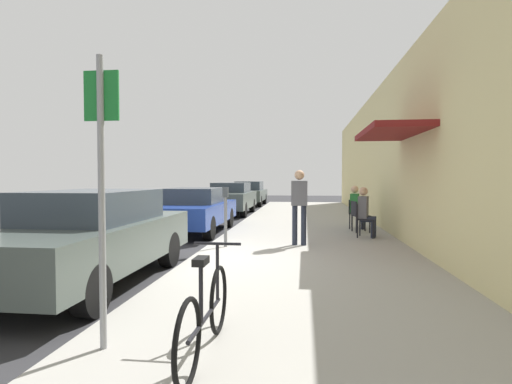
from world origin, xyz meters
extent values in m
plane|color=#2D2D30|center=(0.00, 0.00, 0.00)|extent=(60.00, 60.00, 0.00)
cube|color=#9E9B93|center=(2.25, 2.00, 0.06)|extent=(4.50, 32.00, 0.12)
cube|color=beige|center=(4.65, 2.00, 2.26)|extent=(0.30, 32.00, 4.53)
cube|color=maroon|center=(3.95, 1.31, 2.60)|extent=(1.10, 2.80, 0.12)
cube|color=#47514C|center=(-1.10, -1.58, 0.64)|extent=(1.80, 4.40, 0.65)
cube|color=#333D47|center=(-1.10, -1.43, 1.21)|extent=(1.48, 2.11, 0.48)
cylinder|color=black|center=(-0.31, -0.21, 0.32)|extent=(0.22, 0.64, 0.64)
cylinder|color=black|center=(-1.89, -0.21, 0.32)|extent=(0.22, 0.64, 0.64)
cylinder|color=black|center=(-0.31, -2.94, 0.32)|extent=(0.22, 0.64, 0.64)
cube|color=navy|center=(-1.10, 4.33, 0.60)|extent=(1.80, 4.40, 0.57)
cube|color=#333D47|center=(-1.10, 4.48, 1.11)|extent=(1.48, 2.11, 0.45)
cylinder|color=black|center=(-0.31, 5.69, 0.32)|extent=(0.22, 0.64, 0.64)
cylinder|color=black|center=(-1.89, 5.69, 0.32)|extent=(0.22, 0.64, 0.64)
cylinder|color=black|center=(-0.31, 2.96, 0.32)|extent=(0.22, 0.64, 0.64)
cylinder|color=black|center=(-1.89, 2.96, 0.32)|extent=(0.22, 0.64, 0.64)
cube|color=#47514C|center=(-1.10, 10.36, 0.66)|extent=(1.80, 4.40, 0.68)
cube|color=#333D47|center=(-1.10, 10.51, 1.21)|extent=(1.48, 2.11, 0.43)
cylinder|color=black|center=(-0.31, 11.72, 0.32)|extent=(0.22, 0.64, 0.64)
cylinder|color=black|center=(-1.89, 11.72, 0.32)|extent=(0.22, 0.64, 0.64)
cylinder|color=black|center=(-0.31, 8.99, 0.32)|extent=(0.22, 0.64, 0.64)
cylinder|color=black|center=(-1.89, 8.99, 0.32)|extent=(0.22, 0.64, 0.64)
cube|color=#47514C|center=(-1.10, 16.36, 0.62)|extent=(1.80, 4.40, 0.60)
cube|color=#333D47|center=(-1.10, 16.51, 1.18)|extent=(1.48, 2.11, 0.51)
cylinder|color=black|center=(-0.31, 17.72, 0.32)|extent=(0.22, 0.64, 0.64)
cylinder|color=black|center=(-1.89, 17.72, 0.32)|extent=(0.22, 0.64, 0.64)
cylinder|color=black|center=(-0.31, 15.00, 0.32)|extent=(0.22, 0.64, 0.64)
cylinder|color=black|center=(-1.89, 15.00, 0.32)|extent=(0.22, 0.64, 0.64)
cylinder|color=slate|center=(0.45, 1.35, 0.67)|extent=(0.07, 0.07, 1.10)
cube|color=#383D42|center=(0.45, 1.35, 1.33)|extent=(0.12, 0.10, 0.22)
cylinder|color=gray|center=(0.40, -4.00, 1.42)|extent=(0.06, 0.06, 2.60)
cube|color=#19722D|center=(0.40, -3.98, 2.37)|extent=(0.32, 0.02, 0.44)
torus|color=black|center=(1.35, -3.52, 0.45)|extent=(0.04, 0.66, 0.66)
torus|color=black|center=(1.35, -4.57, 0.45)|extent=(0.04, 0.66, 0.66)
cylinder|color=black|center=(1.35, -4.05, 0.45)|extent=(0.04, 1.05, 0.04)
cylinder|color=black|center=(1.35, -4.20, 0.70)|extent=(0.04, 0.04, 0.50)
cube|color=black|center=(1.35, -4.20, 0.97)|extent=(0.10, 0.20, 0.06)
cylinder|color=black|center=(1.35, -3.57, 0.73)|extent=(0.03, 0.03, 0.56)
cylinder|color=black|center=(1.35, -3.57, 1.01)|extent=(0.46, 0.03, 0.03)
cylinder|color=black|center=(4.00, 3.28, 0.34)|extent=(0.04, 0.04, 0.45)
cylinder|color=black|center=(3.89, 2.92, 0.34)|extent=(0.04, 0.04, 0.45)
cylinder|color=black|center=(3.64, 3.39, 0.34)|extent=(0.04, 0.04, 0.45)
cylinder|color=black|center=(3.53, 3.03, 0.34)|extent=(0.04, 0.04, 0.45)
cube|color=black|center=(3.76, 3.15, 0.59)|extent=(0.55, 0.55, 0.03)
cube|color=black|center=(3.57, 3.21, 0.79)|extent=(0.16, 0.43, 0.40)
cylinder|color=#232838|center=(3.97, 3.20, 0.35)|extent=(0.11, 0.11, 0.47)
cylinder|color=#232838|center=(3.84, 3.23, 0.59)|extent=(0.39, 0.24, 0.14)
cylinder|color=#232838|center=(3.91, 3.01, 0.35)|extent=(0.11, 0.11, 0.47)
cylinder|color=#232838|center=(3.78, 3.04, 0.59)|extent=(0.39, 0.24, 0.14)
cube|color=#595960|center=(3.69, 3.18, 0.89)|extent=(0.31, 0.41, 0.56)
sphere|color=tan|center=(3.69, 3.18, 1.30)|extent=(0.22, 0.22, 0.22)
cylinder|color=black|center=(3.91, 4.37, 0.34)|extent=(0.04, 0.04, 0.45)
cylinder|color=black|center=(3.99, 3.99, 0.34)|extent=(0.04, 0.04, 0.45)
cylinder|color=black|center=(3.54, 4.30, 0.34)|extent=(0.04, 0.04, 0.45)
cylinder|color=black|center=(3.61, 3.92, 0.34)|extent=(0.04, 0.04, 0.45)
cube|color=black|center=(3.76, 4.14, 0.59)|extent=(0.52, 0.52, 0.03)
cube|color=black|center=(3.56, 4.11, 0.79)|extent=(0.11, 0.44, 0.40)
cylinder|color=black|center=(4.00, 5.05, 0.34)|extent=(0.04, 0.04, 0.45)
cylinder|color=black|center=(3.89, 4.69, 0.34)|extent=(0.04, 0.04, 0.45)
cylinder|color=black|center=(3.63, 5.16, 0.34)|extent=(0.04, 0.04, 0.45)
cylinder|color=black|center=(3.53, 4.79, 0.34)|extent=(0.04, 0.04, 0.45)
cube|color=black|center=(3.76, 4.92, 0.59)|extent=(0.54, 0.54, 0.03)
cube|color=black|center=(3.57, 4.98, 0.79)|extent=(0.15, 0.43, 0.40)
cylinder|color=#232838|center=(3.96, 4.97, 0.35)|extent=(0.11, 0.11, 0.47)
cylinder|color=#232838|center=(3.84, 5.01, 0.59)|extent=(0.38, 0.23, 0.14)
cylinder|color=#232838|center=(3.91, 4.78, 0.35)|extent=(0.11, 0.11, 0.47)
cylinder|color=#232838|center=(3.78, 4.81, 0.59)|extent=(0.38, 0.23, 0.14)
cube|color=#267233|center=(3.69, 4.95, 0.89)|extent=(0.31, 0.41, 0.56)
sphere|color=tan|center=(3.69, 4.95, 1.30)|extent=(0.22, 0.22, 0.22)
cylinder|color=#232838|center=(1.97, 1.75, 0.57)|extent=(0.12, 0.12, 0.90)
cylinder|color=#232838|center=(2.17, 1.75, 0.57)|extent=(0.12, 0.12, 0.90)
cube|color=#595960|center=(2.07, 1.75, 1.30)|extent=(0.36, 0.22, 0.56)
sphere|color=tan|center=(2.07, 1.75, 1.71)|extent=(0.22, 0.22, 0.22)
camera|label=1|loc=(2.18, -7.35, 1.65)|focal=28.13mm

